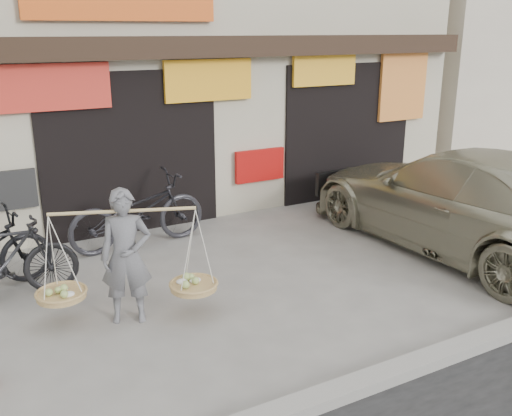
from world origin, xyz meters
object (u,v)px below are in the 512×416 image
bike_2 (138,211)px  suv (462,200)px  street_vendor (127,262)px  bike_1 (4,260)px

bike_2 → suv: bearing=-123.7°
suv → street_vendor: bearing=-4.1°
bike_1 → bike_2: size_ratio=0.81×
bike_1 → bike_2: 2.30m
bike_2 → suv: size_ratio=0.40×
bike_1 → bike_2: bearing=-57.6°
bike_2 → suv: (4.41, -2.52, 0.21)m
suv → bike_2: bearing=-31.6°
street_vendor → bike_2: (0.85, 2.31, -0.16)m
street_vendor → bike_2: street_vendor is taller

